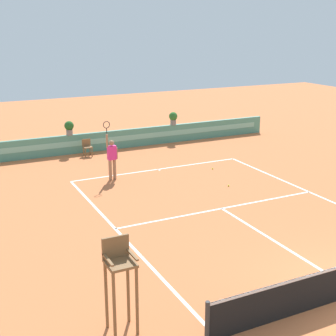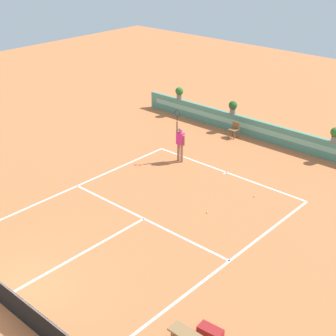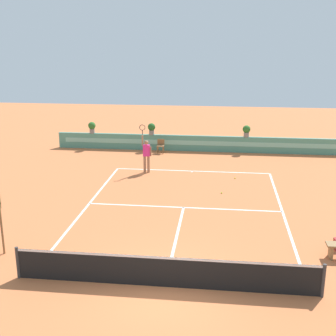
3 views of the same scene
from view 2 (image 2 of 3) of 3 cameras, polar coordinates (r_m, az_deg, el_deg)
The scene contains 11 objects.
ground_plane at distance 19.51m, azimuth -3.59°, elevation -6.24°, with size 60.00×60.00×0.00m, color #C66B3D.
court_lines at distance 19.94m, azimuth -2.12°, elevation -5.42°, with size 8.32×11.94×0.01m.
back_wall_barrier at distance 26.77m, azimuth 12.37°, elevation 3.66°, with size 18.00×0.21×1.00m.
ball_kid_chair at distance 27.27m, azimuth 7.56°, elevation 4.42°, with size 0.44×0.44×0.85m.
gear_bag at distance 14.66m, azimuth 4.83°, elevation -18.21°, with size 0.70×0.36×0.36m, color maroon.
tennis_player at distance 23.99m, azimuth 1.40°, elevation 3.05°, with size 0.62×0.25×2.58m.
tennis_ball_near_baseline at distance 20.13m, azimuth 4.49°, elevation -5.06°, with size 0.07×0.07×0.07m, color #CCE033.
tennis_ball_mid_court at distance 21.54m, azimuth 9.80°, elevation -3.18°, with size 0.07×0.07×0.07m, color #CCE033.
potted_plant_right at distance 25.23m, azimuth 18.49°, elevation 3.73°, with size 0.48×0.48×0.72m.
potted_plant_left at distance 27.88m, azimuth 7.40°, elevation 6.96°, with size 0.48×0.48×0.72m.
potted_plant_far_left at distance 30.12m, azimuth 1.30°, elevation 8.61°, with size 0.48×0.48×0.72m.
Camera 2 is at (11.92, -5.46, 10.36)m, focal length 53.58 mm.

